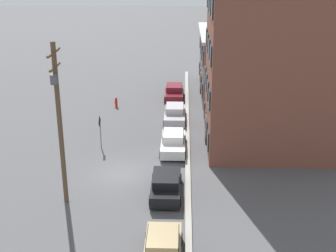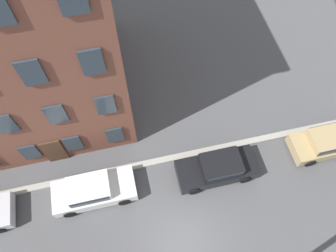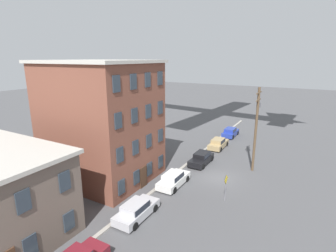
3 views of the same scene
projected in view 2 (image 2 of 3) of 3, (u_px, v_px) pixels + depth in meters
The scene contains 6 objects.
ground_plane at pixel (183, 239), 16.88m from camera, with size 200.00×200.00×0.00m, color #4C4C4F.
kerb_strip at pixel (164, 160), 18.91m from camera, with size 56.00×0.36×0.16m, color #9E998E.
apartment_midblock at pixel (15, 12), 15.87m from camera, with size 9.68×10.76×12.66m.
car_white at pixel (92, 190), 17.37m from camera, with size 4.40×1.92×1.43m.
car_black at pixel (218, 168), 17.98m from camera, with size 4.40×1.92×1.43m.
car_tan at pixel (329, 141), 18.74m from camera, with size 4.40×1.92×1.43m.
Camera 2 is at (-1.40, -2.71, 17.62)m, focal length 35.00 mm.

